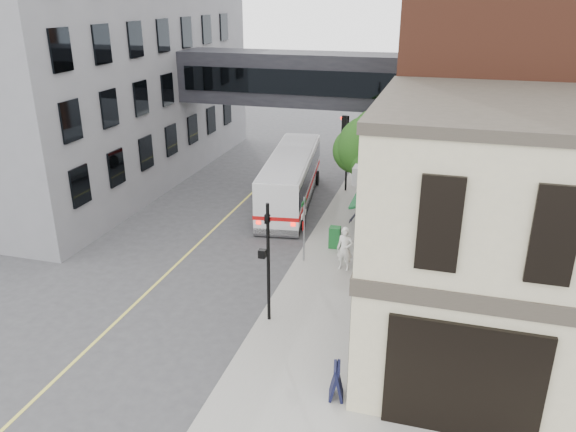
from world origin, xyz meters
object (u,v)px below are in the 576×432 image
Objects in this scene: bus at (291,177)px; pedestrian_b at (369,226)px; sandwich_board at (337,381)px; pedestrian_c at (362,218)px; pedestrian_a at (345,249)px; newspaper_box at (335,237)px.

bus is 6.40× the size of pedestrian_b.
sandwich_board is at bearing -94.74° from pedestrian_b.
bus is 5.45× the size of pedestrian_c.
pedestrian_b is at bearing 86.31° from pedestrian_a.
newspaper_box is (3.71, -5.61, -0.90)m from bus.
sandwich_board is at bearing -73.61° from pedestrian_a.
pedestrian_c is 1.91× the size of newspaper_box.
newspaper_box is at bearing 91.80° from sandwich_board.
sandwich_board is (0.72, -11.27, -0.27)m from pedestrian_b.
pedestrian_a reaches higher than newspaper_box.
pedestrian_a is 1.16× the size of pedestrian_b.
bus is 6.19m from pedestrian_c.
pedestrian_c is 1.95m from newspaper_box.
pedestrian_c reaches higher than pedestrian_a.
bus is 16.96m from sandwich_board.
pedestrian_a is 1.89× the size of newspaper_box.
bus is 5.52× the size of pedestrian_a.
pedestrian_b is at bearing -47.26° from pedestrian_c.
pedestrian_a is at bearing -69.27° from newspaper_box.
sandwich_board is (1.32, -8.18, -0.40)m from pedestrian_a.
bus is at bearing 122.01° from newspaper_box.
sandwich_board is (2.17, -10.27, 0.05)m from newspaper_box.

